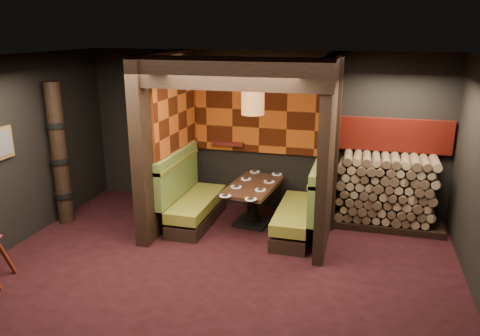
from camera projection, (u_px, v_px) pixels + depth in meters
The scene contains 20 objects.
floor at pixel (215, 277), 6.30m from camera, with size 6.50×5.50×0.02m, color black.
ceiling at pixel (211, 59), 5.47m from camera, with size 6.50×5.50×0.02m, color black.
wall_back at pixel (261, 131), 8.44m from camera, with size 6.50×0.02×2.85m, color black.
wall_front at pixel (90, 288), 3.33m from camera, with size 6.50×0.02×2.85m, color black.
partition_left at pixel (167, 140), 7.75m from camera, with size 0.20×2.20×2.85m, color black.
partition_right at pixel (329, 150), 7.13m from camera, with size 0.15×2.10×2.85m, color black.
header_beam at pixel (226, 74), 6.19m from camera, with size 2.85×0.18×0.44m, color black.
tapa_back_panel at pixel (260, 110), 8.28m from camera, with size 2.40×0.06×1.55m, color #AC4814.
tapa_side_panel at pixel (177, 113), 7.76m from camera, with size 0.04×1.85×1.45m, color #AC4814.
lacquer_shelf at pixel (228, 144), 8.56m from camera, with size 0.60×0.12×0.07m, color #541714.
booth_bench_left at pixel (191, 200), 7.95m from camera, with size 0.68×1.60×1.14m.
booth_bench_right at pixel (302, 211), 7.47m from camera, with size 0.68×1.60×1.14m.
dining_table at pixel (253, 198), 7.86m from camera, with size 0.86×1.40×0.71m.
place_settings at pixel (253, 184), 7.79m from camera, with size 0.74×1.59×0.03m.
pendant_lamp at pixel (253, 100), 7.34m from camera, with size 0.36×0.36×0.96m.
framed_picture at pixel (3, 143), 6.73m from camera, with size 0.05×0.36×0.46m.
totem_column at pixel (59, 155), 7.74m from camera, with size 0.31×0.31×2.40m.
firewood_stack at pixel (390, 192), 7.71m from camera, with size 1.73×0.70×1.22m.
mosaic_header at pixel (394, 135), 7.76m from camera, with size 1.83×0.10×0.56m, color maroon.
bay_front_post at pixel (336, 146), 7.35m from camera, with size 0.08×0.08×2.85m, color black.
Camera 1 is at (1.81, -5.32, 3.20)m, focal length 35.00 mm.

